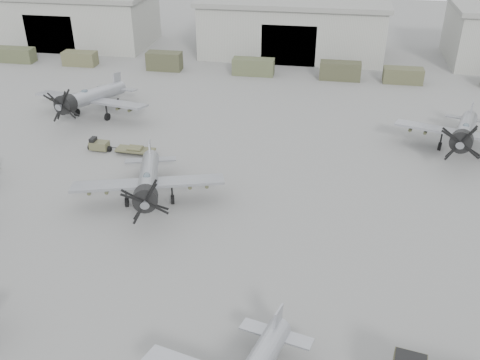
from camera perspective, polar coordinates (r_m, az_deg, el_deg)
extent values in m
plane|color=slate|center=(34.76, -3.62, -15.76)|extent=(220.00, 220.00, 0.00)
cube|color=gray|center=(98.61, -17.89, 16.07)|extent=(28.00, 14.00, 8.00)
cube|color=black|center=(92.99, -19.63, 14.40)|extent=(8.12, 0.40, 6.00)
cube|color=gray|center=(88.37, 5.64, 15.86)|extent=(28.00, 14.00, 8.00)
cube|color=black|center=(82.05, 5.19, 14.09)|extent=(8.12, 0.40, 6.00)
cube|color=#41452D|center=(90.88, -22.89, 12.21)|extent=(6.09, 2.20, 2.16)
cube|color=#4B4B31|center=(85.80, -16.70, 12.31)|extent=(5.00, 2.20, 2.06)
cube|color=#383925|center=(80.90, -8.07, 12.46)|extent=(5.06, 2.20, 2.64)
cube|color=#454A30|center=(78.09, 1.43, 11.99)|extent=(5.92, 2.20, 2.32)
cube|color=#373925|center=(77.35, 10.63, 11.38)|extent=(5.65, 2.20, 2.47)
cube|color=#41422B|center=(78.05, 16.99, 10.62)|extent=(5.34, 2.20, 2.08)
cube|color=#97999F|center=(32.17, 4.06, -14.80)|extent=(0.48, 1.56, 1.89)
cylinder|color=black|center=(33.47, 3.76, -17.68)|extent=(0.18, 0.32, 0.30)
cylinder|color=gray|center=(46.60, -9.76, 0.33)|extent=(4.56, 10.93, 3.22)
cylinder|color=black|center=(42.03, -10.06, -1.96)|extent=(2.34, 2.12, 2.15)
cube|color=gray|center=(46.19, -9.75, -0.33)|extent=(13.01, 5.81, 0.58)
cube|color=gray|center=(50.82, -9.59, 3.14)|extent=(0.60, 1.68, 2.06)
ellipsoid|color=#3F4C54|center=(44.71, -9.92, 0.35)|extent=(0.94, 1.36, 0.58)
cylinder|color=black|center=(47.02, -11.97, -2.33)|extent=(0.51, 0.87, 0.83)
cylinder|color=black|center=(46.75, -7.20, -2.07)|extent=(0.51, 0.87, 0.83)
cylinder|color=black|center=(51.59, -9.39, 0.72)|extent=(0.21, 0.35, 0.33)
cylinder|color=#919399|center=(65.70, -15.33, 8.69)|extent=(3.72, 11.87, 3.46)
cylinder|color=black|center=(61.54, -18.10, 7.69)|extent=(2.38, 2.10, 2.31)
cube|color=#919399|center=(65.30, -15.62, 8.25)|extent=(14.07, 4.87, 0.62)
cube|color=#919399|center=(69.70, -12.97, 10.32)|extent=(0.46, 1.84, 2.21)
ellipsoid|color=#3F4C54|center=(64.03, -16.32, 8.97)|extent=(0.89, 1.43, 0.62)
cylinder|color=black|center=(66.95, -17.02, 6.93)|extent=(0.46, 0.93, 0.89)
cylinder|color=black|center=(64.62, -13.96, 6.55)|extent=(0.46, 0.93, 0.89)
cylinder|color=black|center=(70.25, -12.89, 8.35)|extent=(0.19, 0.37, 0.35)
cylinder|color=gray|center=(59.24, 22.94, 5.03)|extent=(4.88, 11.58, 3.42)
cylinder|color=black|center=(54.19, 22.54, 3.84)|extent=(2.48, 2.25, 2.27)
cube|color=gray|center=(58.74, 22.82, 4.55)|extent=(13.79, 6.22, 0.61)
cube|color=gray|center=(63.97, 23.46, 6.83)|extent=(0.65, 1.78, 2.18)
ellipsoid|color=#3F4C54|center=(57.25, 22.95, 5.29)|extent=(1.00, 1.44, 0.61)
cylinder|color=black|center=(59.32, 20.52, 3.38)|extent=(0.54, 0.93, 0.87)
cylinder|color=black|center=(64.54, 23.01, 4.76)|extent=(0.23, 0.37, 0.35)
cube|color=#4A4930|center=(57.27, -14.77, 3.61)|extent=(1.92, 1.23, 0.83)
cube|color=black|center=(57.33, -15.40, 4.12)|extent=(0.56, 0.96, 0.52)
cylinder|color=black|center=(57.40, -14.73, 3.33)|extent=(1.27, 0.64, 0.58)
cylinder|color=black|center=(56.74, -13.53, 3.40)|extent=(1.25, 0.14, 0.08)
cube|color=#4A4930|center=(55.71, -11.10, 3.19)|extent=(4.02, 1.64, 0.19)
cylinder|color=black|center=(55.82, -11.08, 2.95)|extent=(1.58, 0.53, 0.46)
cylinder|color=#4A4930|center=(55.62, -11.12, 3.38)|extent=(1.47, 0.40, 0.33)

